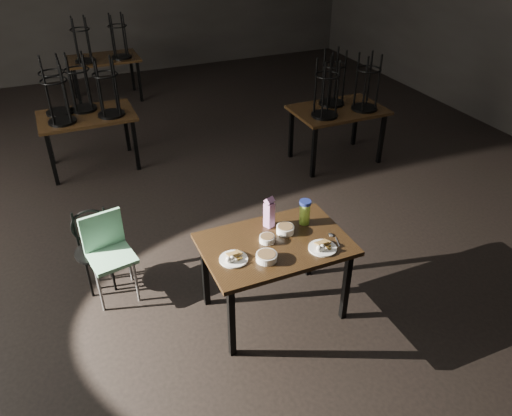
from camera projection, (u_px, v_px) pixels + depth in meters
name	position (u px, v px, depth m)	size (l,w,h in m)	color
room	(197.00, 7.00, 4.32)	(12.00, 12.04, 3.22)	black
main_table	(275.00, 250.00, 4.12)	(1.20, 0.80, 0.75)	black
plate_left	(233.00, 258.00, 3.87)	(0.23, 0.23, 0.07)	white
plate_right	(323.00, 247.00, 3.99)	(0.23, 0.23, 0.07)	white
bowl_near	(267.00, 239.00, 4.08)	(0.13, 0.13, 0.05)	white
bowl_far	(285.00, 229.00, 4.18)	(0.15, 0.15, 0.06)	white
bowl_big	(267.00, 257.00, 3.87)	(0.17, 0.17, 0.06)	white
juice_carton	(269.00, 213.00, 4.21)	(0.09, 0.09, 0.29)	#801775
water_bottle	(305.00, 212.00, 4.26)	(0.11, 0.11, 0.22)	#ACF046
spoon	(332.00, 236.00, 4.15)	(0.06, 0.20, 0.01)	silver
bentwood_chair	(94.00, 244.00, 4.55)	(0.37, 0.37, 0.77)	black
school_chair	(108.00, 249.00, 4.44)	(0.43, 0.43, 0.81)	#6CA883
bg_table_left	(83.00, 111.00, 6.37)	(1.20, 0.80, 1.48)	black
bg_table_right	(339.00, 107.00, 6.56)	(1.20, 0.80, 1.48)	black
bg_table_far	(103.00, 58.00, 8.56)	(1.20, 0.80, 1.48)	black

